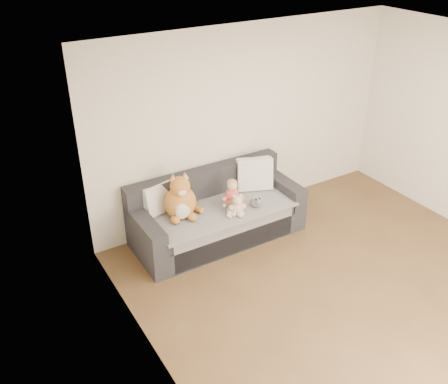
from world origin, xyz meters
name	(u,v)px	position (x,y,z in m)	size (l,w,h in m)	color
room_shell	(358,187)	(0.00, 0.42, 1.30)	(5.00, 5.00, 5.00)	brown
sofa	(216,215)	(-0.73, 2.06, 0.31)	(2.20, 0.94, 0.85)	#242428
cushion_left	(158,198)	(-1.42, 2.29, 0.66)	(0.44, 0.28, 0.39)	white
cushion_right_back	(254,174)	(-0.06, 2.20, 0.68)	(0.50, 0.32, 0.44)	white
cushion_right_front	(255,174)	(-0.06, 2.17, 0.69)	(0.52, 0.38, 0.45)	white
toddler	(232,197)	(-0.59, 1.89, 0.64)	(0.30, 0.39, 0.39)	#ED6553
plush_cat	(181,200)	(-1.23, 2.05, 0.70)	(0.47, 0.42, 0.61)	#C7832C
teddy_bear	(237,206)	(-0.62, 1.73, 0.58)	(0.21, 0.18, 0.28)	#C5B589
plush_cow	(256,202)	(-0.33, 1.76, 0.54)	(0.12, 0.19, 0.15)	white
sippy_cup	(231,207)	(-0.66, 1.82, 0.54)	(0.11, 0.09, 0.12)	#78348E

